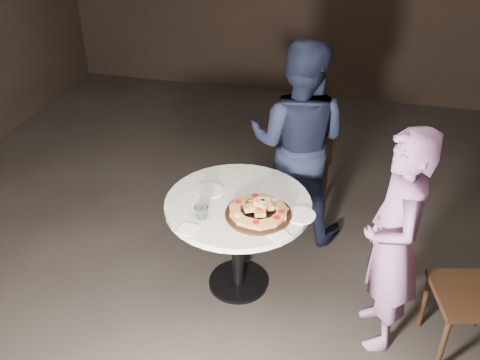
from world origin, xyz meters
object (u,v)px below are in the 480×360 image
(table, at_px, (238,218))
(serving_board, at_px, (258,214))
(water_glass, at_px, (201,212))
(diner_navy, at_px, (298,142))
(diner_teal, at_px, (393,244))
(chair_far, at_px, (306,149))
(focaccia_pile, at_px, (259,209))

(table, xyz_separation_m, serving_board, (0.15, -0.11, 0.14))
(table, bearing_deg, water_glass, -128.14)
(diner_navy, height_order, diner_teal, diner_navy)
(water_glass, distance_m, diner_navy, 1.04)
(table, relative_size, chair_far, 1.28)
(water_glass, height_order, diner_teal, diner_teal)
(chair_far, bearing_deg, focaccia_pile, 72.64)
(table, xyz_separation_m, diner_teal, (0.94, -0.21, 0.14))
(serving_board, bearing_deg, water_glass, -161.58)
(table, bearing_deg, diner_teal, -12.70)
(chair_far, height_order, diner_teal, diner_teal)
(table, height_order, diner_teal, diner_teal)
(serving_board, xyz_separation_m, focaccia_pile, (0.00, 0.00, 0.04))
(diner_navy, bearing_deg, diner_teal, 130.12)
(serving_board, xyz_separation_m, water_glass, (-0.32, -0.11, 0.03))
(water_glass, relative_size, diner_navy, 0.06)
(table, height_order, water_glass, water_glass)
(serving_board, relative_size, water_glass, 4.58)
(table, distance_m, diner_teal, 0.97)
(focaccia_pile, height_order, chair_far, chair_far)
(serving_board, distance_m, diner_teal, 0.79)
(table, distance_m, diner_navy, 0.80)
(water_glass, bearing_deg, chair_far, 71.79)
(serving_board, bearing_deg, table, 144.36)
(focaccia_pile, bearing_deg, diner_navy, 82.69)
(diner_teal, bearing_deg, water_glass, -101.34)
(focaccia_pile, distance_m, water_glass, 0.34)
(water_glass, xyz_separation_m, chair_far, (0.45, 1.37, -0.25))
(diner_navy, relative_size, diner_teal, 1.08)
(chair_far, height_order, diner_navy, diner_navy)
(serving_board, distance_m, chair_far, 1.29)
(table, bearing_deg, chair_far, 76.34)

